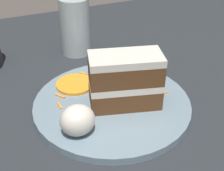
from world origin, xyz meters
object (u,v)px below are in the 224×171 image
at_px(cake_slice, 126,81).
at_px(drinking_glass, 75,30).
at_px(cream_dollop, 77,120).
at_px(plate, 112,104).
at_px(orange_garnish, 75,84).

relative_size(cake_slice, drinking_glass, 1.01).
bearing_deg(cream_dollop, drinking_glass, 72.24).
bearing_deg(cream_dollop, plate, 33.87).
bearing_deg(cake_slice, drinking_glass, 17.16).
bearing_deg(plate, orange_garnish, 120.00).
height_order(plate, orange_garnish, orange_garnish).
distance_m(cake_slice, cream_dollop, 0.11).
bearing_deg(cake_slice, plate, 61.26).
xyz_separation_m(plate, cake_slice, (0.02, -0.02, 0.06)).
bearing_deg(drinking_glass, cake_slice, -88.40).
bearing_deg(orange_garnish, cake_slice, -56.55).
bearing_deg(orange_garnish, drinking_glass, 70.76).
bearing_deg(plate, cake_slice, -44.30).
relative_size(plate, cream_dollop, 5.12).
bearing_deg(orange_garnish, cream_dollop, -105.94).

